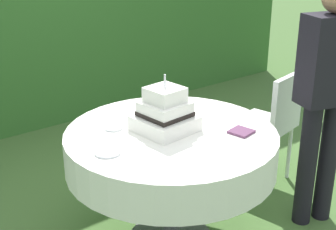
# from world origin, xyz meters

# --- Properties ---
(foliage_hedge) EXTENTS (6.81, 0.49, 2.44)m
(foliage_hedge) POSITION_xyz_m (0.00, 2.44, 1.22)
(foliage_hedge) COLOR #336628
(foliage_hedge) RESTS_ON ground_plane
(cake_table) EXTENTS (1.25, 1.25, 0.76)m
(cake_table) POSITION_xyz_m (0.00, 0.00, 0.64)
(cake_table) COLOR #4C4C51
(cake_table) RESTS_ON ground_plane
(wedding_cake) EXTENTS (0.34, 0.35, 0.34)m
(wedding_cake) POSITION_xyz_m (-0.01, 0.05, 0.86)
(wedding_cake) COLOR white
(wedding_cake) RESTS_ON cake_table
(serving_plate_near) EXTENTS (0.12, 0.12, 0.01)m
(serving_plate_near) POSITION_xyz_m (0.13, 0.44, 0.76)
(serving_plate_near) COLOR white
(serving_plate_near) RESTS_ON cake_table
(serving_plate_far) EXTENTS (0.11, 0.11, 0.01)m
(serving_plate_far) POSITION_xyz_m (-0.24, 0.24, 0.76)
(serving_plate_far) COLOR white
(serving_plate_far) RESTS_ON cake_table
(serving_plate_left) EXTENTS (0.14, 0.14, 0.01)m
(serving_plate_left) POSITION_xyz_m (-0.44, -0.02, 0.76)
(serving_plate_left) COLOR white
(serving_plate_left) RESTS_ON cake_table
(napkin_stack) EXTENTS (0.14, 0.14, 0.01)m
(napkin_stack) POSITION_xyz_m (0.31, -0.26, 0.76)
(napkin_stack) COLOR #603856
(napkin_stack) RESTS_ON cake_table
(garden_chair) EXTENTS (0.47, 0.47, 0.89)m
(garden_chair) POSITION_xyz_m (1.06, 0.12, 0.54)
(garden_chair) COLOR white
(garden_chair) RESTS_ON ground_plane
(standing_person) EXTENTS (0.40, 0.30, 1.60)m
(standing_person) POSITION_xyz_m (0.91, -0.40, 0.93)
(standing_person) COLOR black
(standing_person) RESTS_ON ground_plane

